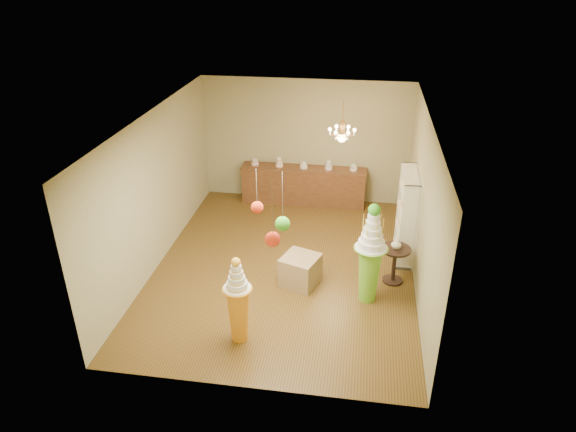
# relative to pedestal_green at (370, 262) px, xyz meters

# --- Properties ---
(floor) EXTENTS (6.50, 6.50, 0.00)m
(floor) POSITION_rel_pedestal_green_xyz_m (-1.63, 0.86, -0.78)
(floor) COLOR #553D17
(floor) RESTS_ON ground
(ceiling) EXTENTS (6.50, 6.50, 0.00)m
(ceiling) POSITION_rel_pedestal_green_xyz_m (-1.63, 0.86, 2.22)
(ceiling) COLOR white
(ceiling) RESTS_ON ground
(wall_back) EXTENTS (5.00, 0.04, 3.00)m
(wall_back) POSITION_rel_pedestal_green_xyz_m (-1.63, 4.11, 0.72)
(wall_back) COLOR tan
(wall_back) RESTS_ON ground
(wall_front) EXTENTS (5.00, 0.04, 3.00)m
(wall_front) POSITION_rel_pedestal_green_xyz_m (-1.63, -2.39, 0.72)
(wall_front) COLOR tan
(wall_front) RESTS_ON ground
(wall_left) EXTENTS (0.04, 6.50, 3.00)m
(wall_left) POSITION_rel_pedestal_green_xyz_m (-4.13, 0.86, 0.72)
(wall_left) COLOR tan
(wall_left) RESTS_ON ground
(wall_right) EXTENTS (0.04, 6.50, 3.00)m
(wall_right) POSITION_rel_pedestal_green_xyz_m (0.87, 0.86, 0.72)
(wall_right) COLOR tan
(wall_right) RESTS_ON ground
(pedestal_green) EXTENTS (0.64, 0.64, 1.89)m
(pedestal_green) POSITION_rel_pedestal_green_xyz_m (0.00, 0.00, 0.00)
(pedestal_green) COLOR #6CB928
(pedestal_green) RESTS_ON floor
(pedestal_orange) EXTENTS (0.52, 0.52, 1.52)m
(pedestal_orange) POSITION_rel_pedestal_green_xyz_m (-2.01, -1.38, -0.17)
(pedestal_orange) COLOR orange
(pedestal_orange) RESTS_ON floor
(burlap_riser) EXTENTS (0.80, 0.80, 0.57)m
(burlap_riser) POSITION_rel_pedestal_green_xyz_m (-1.25, 0.31, -0.50)
(burlap_riser) COLOR #9A7D54
(burlap_riser) RESTS_ON floor
(sideboard) EXTENTS (3.04, 0.54, 1.16)m
(sideboard) POSITION_rel_pedestal_green_xyz_m (-1.63, 3.83, -0.31)
(sideboard) COLOR brown
(sideboard) RESTS_ON floor
(shelving_unit) EXTENTS (0.33, 1.20, 1.80)m
(shelving_unit) POSITION_rel_pedestal_green_xyz_m (0.71, 1.66, 0.12)
(shelving_unit) COLOR silver
(shelving_unit) RESTS_ON floor
(round_table) EXTENTS (0.62, 0.62, 0.72)m
(round_table) POSITION_rel_pedestal_green_xyz_m (0.47, 0.64, -0.32)
(round_table) COLOR black
(round_table) RESTS_ON floor
(vase) EXTENTS (0.23, 0.23, 0.19)m
(vase) POSITION_rel_pedestal_green_xyz_m (0.47, 0.64, 0.03)
(vase) COLOR silver
(vase) RESTS_ON round_table
(pom_red_left) EXTENTS (0.21, 0.21, 0.95)m
(pom_red_left) POSITION_rel_pedestal_green_xyz_m (-1.36, -1.84, 1.37)
(pom_red_left) COLOR #474033
(pom_red_left) RESTS_ON ceiling
(pom_green_mid) EXTENTS (0.21, 0.21, 0.95)m
(pom_green_mid) POSITION_rel_pedestal_green_xyz_m (-1.30, -1.38, 1.37)
(pom_green_mid) COLOR #474033
(pom_green_mid) RESTS_ON ceiling
(pom_red_right) EXTENTS (0.18, 0.18, 0.73)m
(pom_red_right) POSITION_rel_pedestal_green_xyz_m (-1.67, -1.35, 1.58)
(pom_red_right) COLOR #474033
(pom_red_right) RESTS_ON ceiling
(chandelier) EXTENTS (0.58, 0.58, 0.85)m
(chandelier) POSITION_rel_pedestal_green_xyz_m (-0.68, 2.24, 1.52)
(chandelier) COLOR #E49E50
(chandelier) RESTS_ON ceiling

